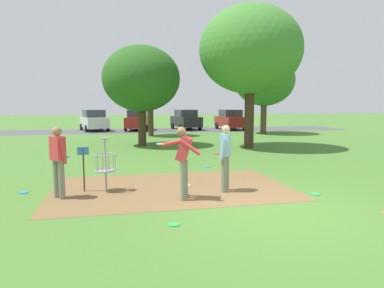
{
  "coord_description": "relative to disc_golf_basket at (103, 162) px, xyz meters",
  "views": [
    {
      "loc": [
        -3.16,
        -6.43,
        2.19
      ],
      "look_at": [
        -0.88,
        3.88,
        1.0
      ],
      "focal_mm": 31.75,
      "sensor_mm": 36.0,
      "label": 1
    }
  ],
  "objects": [
    {
      "name": "ground_plane",
      "position": [
        3.53,
        -2.42,
        -0.75
      ],
      "size": [
        160.0,
        160.0,
        0.0
      ],
      "primitive_type": "plane",
      "color": "#47752D"
    },
    {
      "name": "dirt_tee_pad",
      "position": [
        1.77,
        -0.04,
        -0.75
      ],
      "size": [
        6.21,
        3.95,
        0.01
      ],
      "primitive_type": "cube",
      "color": "brown",
      "rests_on": "ground"
    },
    {
      "name": "disc_golf_basket",
      "position": [
        0.0,
        0.0,
        0.0
      ],
      "size": [
        0.98,
        0.58,
        1.39
      ],
      "color": "#9E9EA3",
      "rests_on": "ground"
    },
    {
      "name": "player_foreground_watching",
      "position": [
        3.05,
        -0.68,
        0.21
      ],
      "size": [
        0.45,
        0.48,
        1.71
      ],
      "color": "slate",
      "rests_on": "ground"
    },
    {
      "name": "player_throwing",
      "position": [
        1.86,
        -1.19,
        0.23
      ],
      "size": [
        0.95,
        0.81,
        1.71
      ],
      "color": "slate",
      "rests_on": "ground"
    },
    {
      "name": "player_waiting_left",
      "position": [
        -1.0,
        -0.47,
        0.21
      ],
      "size": [
        0.45,
        0.46,
        1.71
      ],
      "color": "slate",
      "rests_on": "ground"
    },
    {
      "name": "frisbee_near_basket",
      "position": [
        -1.99,
        0.26,
        -0.74
      ],
      "size": [
        0.22,
        0.22,
        0.02
      ],
      "primitive_type": "cylinder",
      "color": "#1E93DB",
      "rests_on": "ground"
    },
    {
      "name": "frisbee_mid_grass",
      "position": [
        5.13,
        -1.48,
        -0.74
      ],
      "size": [
        0.24,
        0.24,
        0.02
      ],
      "primitive_type": "cylinder",
      "color": "green",
      "rests_on": "ground"
    },
    {
      "name": "frisbee_far_left",
      "position": [
        2.18,
        0.15,
        -0.74
      ],
      "size": [
        0.26,
        0.26,
        0.02
      ],
      "primitive_type": "cylinder",
      "color": "white",
      "rests_on": "ground"
    },
    {
      "name": "frisbee_far_right",
      "position": [
        3.48,
        2.74,
        -0.74
      ],
      "size": [
        0.25,
        0.25,
        0.02
      ],
      "primitive_type": "cylinder",
      "color": "#1E93DB",
      "rests_on": "ground"
    },
    {
      "name": "frisbee_scattered_a",
      "position": [
        1.35,
        -2.86,
        -0.74
      ],
      "size": [
        0.23,
        0.23,
        0.02
      ],
      "primitive_type": "cylinder",
      "color": "green",
      "rests_on": "ground"
    },
    {
      "name": "tree_near_left",
      "position": [
        7.07,
        7.71,
        4.24
      ],
      "size": [
        5.22,
        5.22,
        7.24
      ],
      "color": "#422D1E",
      "rests_on": "ground"
    },
    {
      "name": "tree_near_right",
      "position": [
        11.66,
        16.1,
        3.4
      ],
      "size": [
        4.68,
        4.68,
        6.16
      ],
      "color": "brown",
      "rests_on": "ground"
    },
    {
      "name": "tree_mid_left",
      "position": [
        2.75,
        15.83,
        3.03
      ],
      "size": [
        3.37,
        3.37,
        5.25
      ],
      "color": "#4C3823",
      "rests_on": "ground"
    },
    {
      "name": "tree_mid_center",
      "position": [
        1.71,
        9.91,
        2.88
      ],
      "size": [
        4.18,
        4.18,
        5.43
      ],
      "color": "#422D1E",
      "rests_on": "ground"
    },
    {
      "name": "parking_lot_strip",
      "position": [
        3.53,
        21.52,
        -0.75
      ],
      "size": [
        36.0,
        6.0,
        0.01
      ],
      "primitive_type": "cube",
      "color": "#4C4C51",
      "rests_on": "ground"
    },
    {
      "name": "parked_car_leftmost",
      "position": [
        -1.6,
        22.15,
        0.17
      ],
      "size": [
        2.8,
        4.52,
        1.84
      ],
      "color": "silver",
      "rests_on": "ground"
    },
    {
      "name": "parked_car_center_left",
      "position": [
        2.21,
        21.88,
        0.17
      ],
      "size": [
        2.59,
        4.47,
        1.84
      ],
      "color": "maroon",
      "rests_on": "ground"
    },
    {
      "name": "parked_car_center_right",
      "position": [
        6.6,
        22.01,
        0.17
      ],
      "size": [
        2.37,
        4.39,
        1.84
      ],
      "color": "black",
      "rests_on": "ground"
    },
    {
      "name": "parked_car_rightmost",
      "position": [
        10.59,
        21.01,
        0.17
      ],
      "size": [
        2.01,
        4.22,
        1.84
      ],
      "color": "maroon",
      "rests_on": "ground"
    }
  ]
}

